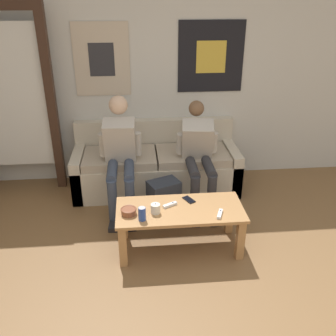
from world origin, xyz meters
name	(u,v)px	position (x,y,z in m)	size (l,w,h in m)	color
wall_back	(169,78)	(0.00, 2.71, 1.28)	(10.00, 0.07, 2.55)	silver
door_frame	(9,93)	(-1.82, 2.49, 1.20)	(1.00, 0.10, 2.15)	#382319
couch	(156,167)	(-0.19, 2.33, 0.28)	(1.96, 0.75, 0.79)	beige
coffee_table	(180,216)	(-0.05, 1.10, 0.35)	(1.17, 0.53, 0.43)	#B27F4C
person_seated_adult	(120,151)	(-0.60, 1.95, 0.67)	(0.47, 0.88, 1.22)	#384256
person_seated_teen	(199,152)	(0.26, 1.95, 0.62)	(0.47, 0.89, 1.13)	#2D2D33
backpack	(164,201)	(-0.15, 1.64, 0.20)	(0.38, 0.34, 0.43)	#282D38
ceramic_bowl	(129,211)	(-0.52, 1.05, 0.47)	(0.14, 0.14, 0.06)	brown
pillar_candle	(155,209)	(-0.28, 1.05, 0.48)	(0.09, 0.09, 0.10)	silver
drink_can_blue	(142,214)	(-0.40, 0.95, 0.50)	(0.07, 0.07, 0.12)	#28479E
game_controller_near_left	(170,205)	(-0.14, 1.15, 0.45)	(0.14, 0.10, 0.03)	white
game_controller_near_right	(220,214)	(0.29, 0.96, 0.45)	(0.08, 0.15, 0.03)	white
cell_phone	(189,200)	(0.05, 1.24, 0.44)	(0.12, 0.15, 0.01)	black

